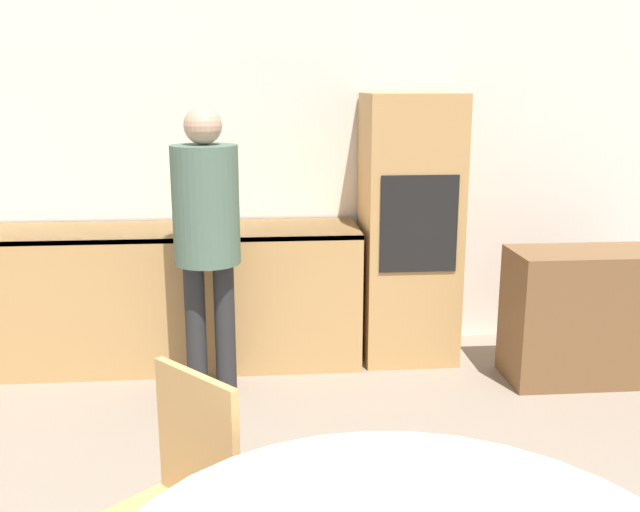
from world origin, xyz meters
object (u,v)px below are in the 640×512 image
at_px(oven_unit, 409,229).
at_px(chair_far_left, 175,502).
at_px(sideboard, 592,315).
at_px(person_standing, 206,223).

height_order(oven_unit, chair_far_left, oven_unit).
distance_m(sideboard, person_standing, 2.39).
distance_m(chair_far_left, person_standing, 2.02).
height_order(chair_far_left, person_standing, person_standing).
xyz_separation_m(sideboard, chair_far_left, (-2.29, -1.99, 0.11)).
xyz_separation_m(oven_unit, chair_far_left, (-1.25, -2.50, -0.34)).
bearing_deg(person_standing, oven_unit, 22.90).
bearing_deg(person_standing, sideboard, 0.68).
height_order(sideboard, person_standing, person_standing).
xyz_separation_m(oven_unit, sideboard, (1.05, -0.51, -0.46)).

